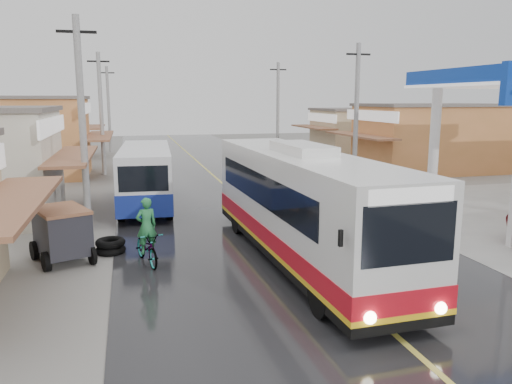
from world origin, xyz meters
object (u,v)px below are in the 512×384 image
tricycle_near (62,231)px  cyclist (147,242)px  coach_bus (300,205)px  second_bus (146,175)px  tyre_stack (111,246)px

tricycle_near → cyclist: bearing=-43.0°
coach_bus → second_bus: size_ratio=1.40×
tricycle_near → coach_bus: bearing=-35.8°
coach_bus → tricycle_near: (-7.23, 1.72, -0.80)m
tyre_stack → second_bus: bearing=78.6°
cyclist → tyre_stack: bearing=114.3°
coach_bus → tyre_stack: coach_bus is taller
second_bus → tyre_stack: 7.51m
tyre_stack → cyclist: bearing=-51.3°
tricycle_near → tyre_stack: size_ratio=2.50×
cyclist → tyre_stack: size_ratio=2.19×
second_bus → cyclist: 8.72m
cyclist → tricycle_near: (-2.55, 0.96, 0.27)m
cyclist → coach_bus: bearing=-23.6°
cyclist → second_bus: bearing=73.5°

